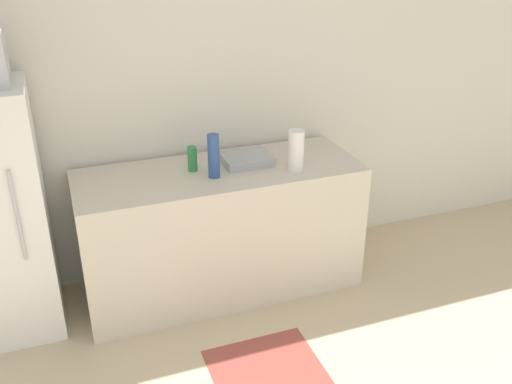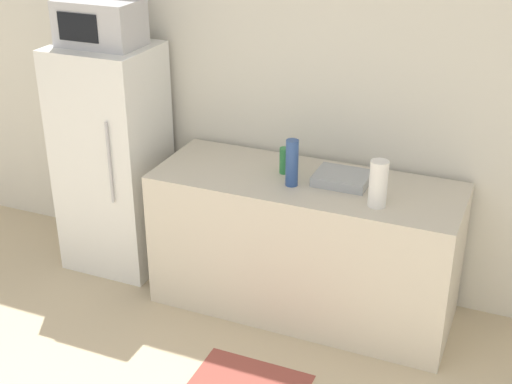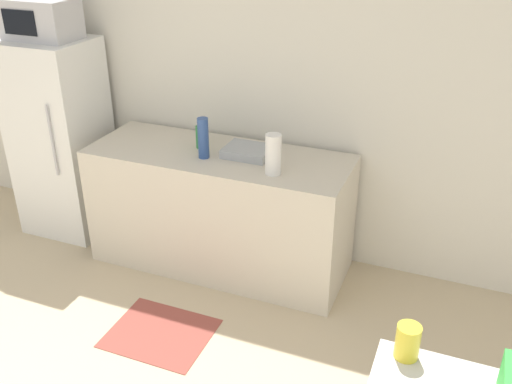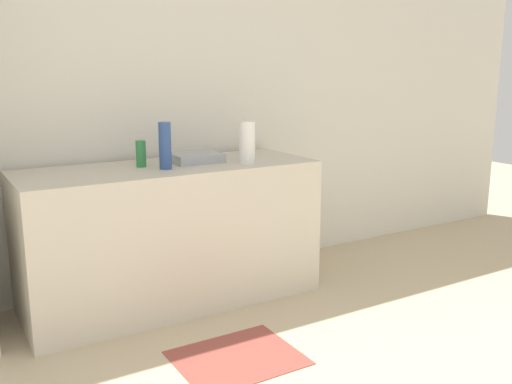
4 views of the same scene
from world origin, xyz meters
name	(u,v)px [view 1 (image 1 of 4)]	position (x,y,z in m)	size (l,w,h in m)	color
wall_back	(159,100)	(0.00, 3.21, 1.30)	(8.00, 0.06, 2.60)	silver
counter	(221,230)	(0.29, 2.79, 0.45)	(1.89, 0.70, 0.91)	beige
sink_basin	(246,159)	(0.50, 2.84, 0.94)	(0.32, 0.26, 0.06)	#9EA3A8
bottle_tall	(214,156)	(0.23, 2.69, 1.05)	(0.08, 0.08, 0.29)	#2D4C8C
bottle_short	(192,159)	(0.12, 2.84, 0.99)	(0.06, 0.06, 0.17)	#2D7F42
paper_towel_roll	(296,150)	(0.76, 2.62, 1.04)	(0.10, 0.10, 0.27)	white
kitchen_rug	(266,367)	(0.27, 1.88, 0.00)	(0.65, 0.53, 0.01)	#99473D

